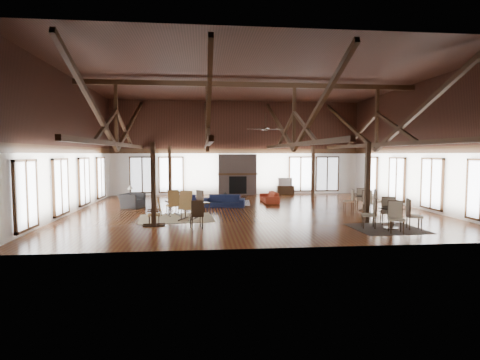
{
  "coord_description": "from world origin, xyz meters",
  "views": [
    {
      "loc": [
        -2.27,
        -17.09,
        2.62
      ],
      "look_at": [
        -0.41,
        1.0,
        1.35
      ],
      "focal_mm": 28.0,
      "sensor_mm": 36.0,
      "label": 1
    }
  ],
  "objects": [
    {
      "name": "rocking_chair_b",
      "position": [
        -2.86,
        -2.27,
        0.55
      ],
      "size": [
        0.8,
        1.03,
        1.18
      ],
      "rotation": [
        0.0,
        0.0,
        -0.39
      ],
      "color": "#A4783E",
      "rests_on": "floor"
    },
    {
      "name": "ceiling",
      "position": [
        0.0,
        0.0,
        6.0
      ],
      "size": [
        16.0,
        14.0,
        0.02
      ],
      "primitive_type": "cube",
      "color": "black",
      "rests_on": "wall_back"
    },
    {
      "name": "coffee_table",
      "position": [
        -1.07,
        2.66,
        0.36
      ],
      "size": [
        1.16,
        0.73,
        0.42
      ],
      "rotation": [
        0.0,
        0.0,
        -0.19
      ],
      "color": "brown",
      "rests_on": "floor"
    },
    {
      "name": "television",
      "position": [
        3.12,
        6.75,
        0.81
      ],
      "size": [
        0.92,
        0.21,
        0.52
      ],
      "primitive_type": "imported",
      "rotation": [
        0.0,
        0.0,
        -0.1
      ],
      "color": "#B2B2B2",
      "rests_on": "tv_console"
    },
    {
      "name": "side_chair_a",
      "position": [
        -2.28,
        -0.82,
        0.61
      ],
      "size": [
        0.63,
        0.63,
        1.05
      ],
      "rotation": [
        0.0,
        0.0,
        -0.86
      ],
      "color": "black",
      "rests_on": "floor"
    },
    {
      "name": "wall_left",
      "position": [
        -8.0,
        0.0,
        3.0
      ],
      "size": [
        0.02,
        14.0,
        6.0
      ],
      "primitive_type": "cube",
      "color": "white",
      "rests_on": "floor"
    },
    {
      "name": "cafe_table_far",
      "position": [
        5.19,
        -0.61,
        0.49
      ],
      "size": [
        1.9,
        1.9,
        0.97
      ],
      "rotation": [
        0.0,
        0.0,
        -0.18
      ],
      "color": "black",
      "rests_on": "floor"
    },
    {
      "name": "cup_near",
      "position": [
        4.33,
        -4.76,
        0.8
      ],
      "size": [
        0.15,
        0.15,
        0.1
      ],
      "primitive_type": "imported",
      "rotation": [
        0.0,
        0.0,
        -0.23
      ],
      "color": "#B2B2B2",
      "rests_on": "cafe_table_near"
    },
    {
      "name": "roof_truss",
      "position": [
        0.0,
        0.0,
        4.03
      ],
      "size": [
        15.6,
        14.07,
        3.14
      ],
      "color": "black",
      "rests_on": "wall_back"
    },
    {
      "name": "tv_console",
      "position": [
        3.16,
        6.75,
        0.27
      ],
      "size": [
        1.09,
        0.41,
        0.55
      ],
      "primitive_type": "cube",
      "color": "black",
      "rests_on": "floor"
    },
    {
      "name": "ceiling_fan",
      "position": [
        0.5,
        -1.0,
        3.73
      ],
      "size": [
        1.6,
        1.6,
        0.75
      ],
      "color": "black",
      "rests_on": "roof_truss"
    },
    {
      "name": "vase",
      "position": [
        -1.03,
        2.67,
        0.51
      ],
      "size": [
        0.18,
        0.18,
        0.18
      ],
      "primitive_type": "imported",
      "rotation": [
        0.0,
        0.0,
        0.01
      ],
      "color": "#B2B2B2",
      "rests_on": "coffee_table"
    },
    {
      "name": "floor",
      "position": [
        0.0,
        0.0,
        0.0
      ],
      "size": [
        16.0,
        16.0,
        0.0
      ],
      "primitive_type": "plane",
      "color": "#563012",
      "rests_on": "ground"
    },
    {
      "name": "cup_far",
      "position": [
        5.2,
        -0.53,
        0.75
      ],
      "size": [
        0.12,
        0.12,
        0.09
      ],
      "primitive_type": "imported",
      "rotation": [
        0.0,
        0.0,
        -0.01
      ],
      "color": "#B2B2B2",
      "rests_on": "cafe_table_far"
    },
    {
      "name": "armchair",
      "position": [
        -5.65,
        1.39,
        0.35
      ],
      "size": [
        1.32,
        1.24,
        0.7
      ],
      "primitive_type": "imported",
      "rotation": [
        0.0,
        0.0,
        1.24
      ],
      "color": "#2D2D2F",
      "rests_on": "floor"
    },
    {
      "name": "rocking_chair_c",
      "position": [
        -3.92,
        -3.28,
        0.48
      ],
      "size": [
        0.84,
        0.51,
        1.03
      ],
      "rotation": [
        0.0,
        0.0,
        1.68
      ],
      "color": "#A4783E",
      "rests_on": "floor"
    },
    {
      "name": "wall_front",
      "position": [
        0.0,
        -7.0,
        3.0
      ],
      "size": [
        16.0,
        0.02,
        6.0
      ],
      "primitive_type": "cube",
      "color": "white",
      "rests_on": "floor"
    },
    {
      "name": "rug_navy",
      "position": [
        -1.25,
        2.83,
        0.01
      ],
      "size": [
        3.3,
        2.61,
        0.01
      ],
      "primitive_type": "cube",
      "rotation": [
        0.0,
        0.0,
        -0.1
      ],
      "color": "#1B1F4D",
      "rests_on": "floor"
    },
    {
      "name": "post_grid",
      "position": [
        0.0,
        0.0,
        1.52
      ],
      "size": [
        8.16,
        7.16,
        3.05
      ],
      "color": "black",
      "rests_on": "floor"
    },
    {
      "name": "rug_dark",
      "position": [
        4.18,
        -4.72,
        0.01
      ],
      "size": [
        2.4,
        2.2,
        0.01
      ],
      "primitive_type": "cube",
      "rotation": [
        0.0,
        0.0,
        0.04
      ],
      "color": "black",
      "rests_on": "floor"
    },
    {
      "name": "fireplace",
      "position": [
        0.0,
        6.67,
        1.29
      ],
      "size": [
        2.5,
        0.69,
        2.6
      ],
      "color": "#6D5A53",
      "rests_on": "floor"
    },
    {
      "name": "wall_right",
      "position": [
        8.0,
        0.0,
        3.0
      ],
      "size": [
        0.02,
        14.0,
        6.0
      ],
      "primitive_type": "cube",
      "color": "white",
      "rests_on": "floor"
    },
    {
      "name": "sofa_orange",
      "position": [
        1.38,
        2.83,
        0.28
      ],
      "size": [
        1.92,
        0.79,
        0.55
      ],
      "primitive_type": "imported",
      "rotation": [
        0.0,
        0.0,
        -1.54
      ],
      "color": "#A4361F",
      "rests_on": "floor"
    },
    {
      "name": "rug_tan",
      "position": [
        -3.32,
        -1.83,
        0.01
      ],
      "size": [
        3.17,
        2.61,
        0.01
      ],
      "primitive_type": "cube",
      "rotation": [
        0.0,
        0.0,
        0.11
      ],
      "color": "#C5B289",
      "rests_on": "floor"
    },
    {
      "name": "sofa_navy_front",
      "position": [
        -1.19,
        1.25,
        0.3
      ],
      "size": [
        2.17,
        1.18,
        0.6
      ],
      "primitive_type": "imported",
      "rotation": [
        0.0,
        0.0,
        -0.19
      ],
      "color": "#131936",
      "rests_on": "floor"
    },
    {
      "name": "side_table_lamp",
      "position": [
        -5.93,
        2.51,
        0.39
      ],
      "size": [
        0.41,
        0.41,
        1.04
      ],
      "color": "black",
      "rests_on": "floor"
    },
    {
      "name": "cafe_table_near",
      "position": [
        4.32,
        -4.75,
        0.52
      ],
      "size": [
        2.05,
        2.05,
        1.05
      ],
      "rotation": [
        0.0,
        0.0,
        -0.29
      ],
      "color": "black",
      "rests_on": "floor"
    },
    {
      "name": "sofa_navy_left",
      "position": [
        -2.9,
        2.96,
        0.25
      ],
      "size": [
        1.77,
        0.8,
        0.5
      ],
      "primitive_type": "imported",
      "rotation": [
        0.0,
        0.0,
        1.64
      ],
      "color": "#17193F",
      "rests_on": "floor"
    },
    {
      "name": "side_chair_b",
      "position": [
        -2.45,
        -4.11,
        0.59
      ],
      "size": [
        0.52,
        0.52,
        1.02
      ],
      "rotation": [
        0.0,
        0.0,
        0.22
      ],
      "color": "black",
      "rests_on": "floor"
    },
    {
      "name": "wall_back",
      "position": [
        0.0,
        7.0,
        3.0
      ],
      "size": [
        16.0,
        0.02,
        6.0
      ],
      "primitive_type": "cube",
      "color": "white",
      "rests_on": "floor"
    },
    {
      "name": "rocking_chair_a",
      "position": [
        -3.49,
        -1.15,
        0.52
      ],
      "size": [
        0.71,
        0.96,
        1.11
      ],
      "rotation": [
        0.0,
        0.0,
        0.33
      ],
      "color": "#A4783E",
      "rests_on": "floor"
    }
  ]
}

